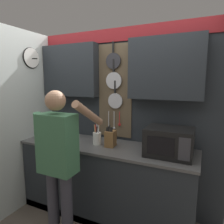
# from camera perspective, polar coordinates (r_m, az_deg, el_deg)

# --- Properties ---
(ground_plane) EXTENTS (14.00, 14.00, 0.00)m
(ground_plane) POSITION_cam_1_polar(r_m,az_deg,el_deg) (2.96, -1.93, -26.81)
(ground_plane) COLOR brown
(base_cabinet_counter) EXTENTS (2.22, 0.65, 0.93)m
(base_cabinet_counter) POSITION_cam_1_polar(r_m,az_deg,el_deg) (2.72, -2.01, -18.87)
(base_cabinet_counter) COLOR #23282D
(base_cabinet_counter) RESTS_ON ground_plane
(back_wall_unit) EXTENTS (2.79, 0.20, 2.40)m
(back_wall_unit) POSITION_cam_1_polar(r_m,az_deg,el_deg) (2.68, 0.72, 4.02)
(back_wall_unit) COLOR #23282D
(back_wall_unit) RESTS_ON ground_plane
(side_wall) EXTENTS (0.07, 1.60, 2.40)m
(side_wall) POSITION_cam_1_polar(r_m,az_deg,el_deg) (2.89, -26.18, -2.31)
(side_wall) COLOR silver
(side_wall) RESTS_ON ground_plane
(microwave) EXTENTS (0.49, 0.39, 0.30)m
(microwave) POSITION_cam_1_polar(r_m,az_deg,el_deg) (2.25, 16.03, -8.16)
(microwave) COLOR black
(microwave) RESTS_ON base_cabinet_counter
(knife_block) EXTENTS (0.12, 0.16, 0.27)m
(knife_block) POSITION_cam_1_polar(r_m,az_deg,el_deg) (2.46, -0.41, -7.55)
(knife_block) COLOR brown
(knife_block) RESTS_ON base_cabinet_counter
(utensil_crock) EXTENTS (0.11, 0.11, 0.32)m
(utensil_crock) POSITION_cam_1_polar(r_m,az_deg,el_deg) (2.55, -4.27, -7.28)
(utensil_crock) COLOR white
(utensil_crock) RESTS_ON base_cabinet_counter
(person) EXTENTS (0.54, 0.60, 1.64)m
(person) POSITION_cam_1_polar(r_m,az_deg,el_deg) (2.15, -15.05, -12.00)
(person) COLOR #383842
(person) RESTS_ON ground_plane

